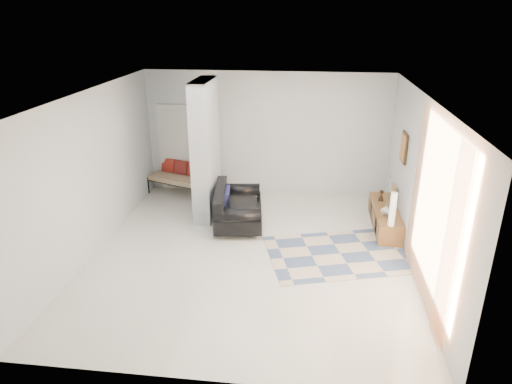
# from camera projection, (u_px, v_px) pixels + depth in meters

# --- Properties ---
(floor) EXTENTS (6.00, 6.00, 0.00)m
(floor) POSITION_uv_depth(u_px,v_px,m) (250.00, 254.00, 8.09)
(floor) COLOR white
(floor) RESTS_ON ground
(ceiling) EXTENTS (6.00, 6.00, 0.00)m
(ceiling) POSITION_uv_depth(u_px,v_px,m) (249.00, 95.00, 7.04)
(ceiling) COLOR white
(ceiling) RESTS_ON wall_back
(wall_back) EXTENTS (6.00, 0.00, 6.00)m
(wall_back) POSITION_uv_depth(u_px,v_px,m) (267.00, 134.00, 10.33)
(wall_back) COLOR silver
(wall_back) RESTS_ON ground
(wall_front) EXTENTS (6.00, 0.00, 6.00)m
(wall_front) POSITION_uv_depth(u_px,v_px,m) (211.00, 279.00, 4.80)
(wall_front) COLOR silver
(wall_front) RESTS_ON ground
(wall_left) EXTENTS (0.00, 6.00, 6.00)m
(wall_left) POSITION_uv_depth(u_px,v_px,m) (92.00, 174.00, 7.87)
(wall_left) COLOR silver
(wall_left) RESTS_ON ground
(wall_right) EXTENTS (0.00, 6.00, 6.00)m
(wall_right) POSITION_uv_depth(u_px,v_px,m) (420.00, 188.00, 7.26)
(wall_right) COLOR silver
(wall_right) RESTS_ON ground
(partition_column) EXTENTS (0.35, 1.20, 2.80)m
(partition_column) POSITION_uv_depth(u_px,v_px,m) (206.00, 150.00, 9.16)
(partition_column) COLOR #AAAFB1
(partition_column) RESTS_ON floor
(hallway_door) EXTENTS (0.85, 0.06, 2.04)m
(hallway_door) POSITION_uv_depth(u_px,v_px,m) (177.00, 148.00, 10.66)
(hallway_door) COLOR silver
(hallway_door) RESTS_ON floor
(curtain) EXTENTS (0.00, 2.55, 2.55)m
(curtain) POSITION_uv_depth(u_px,v_px,m) (432.00, 214.00, 6.19)
(curtain) COLOR #FF8F43
(curtain) RESTS_ON wall_right
(wall_art) EXTENTS (0.04, 0.45, 0.55)m
(wall_art) POSITION_uv_depth(u_px,v_px,m) (404.00, 147.00, 8.47)
(wall_art) COLOR #311E0D
(wall_art) RESTS_ON wall_right
(media_console) EXTENTS (0.45, 1.74, 0.80)m
(media_console) POSITION_uv_depth(u_px,v_px,m) (385.00, 217.00, 9.03)
(media_console) COLOR brown
(media_console) RESTS_ON floor
(loveseat) EXTENTS (1.10, 1.66, 0.76)m
(loveseat) POSITION_uv_depth(u_px,v_px,m) (235.00, 208.00, 9.10)
(loveseat) COLOR silver
(loveseat) RESTS_ON floor
(daybed) EXTENTS (1.72, 1.18, 0.77)m
(daybed) POSITION_uv_depth(u_px,v_px,m) (183.00, 177.00, 10.57)
(daybed) COLOR black
(daybed) RESTS_ON floor
(area_rug) EXTENTS (2.88, 2.30, 0.01)m
(area_rug) POSITION_uv_depth(u_px,v_px,m) (340.00, 254.00, 8.09)
(area_rug) COLOR beige
(area_rug) RESTS_ON floor
(cylinder_lamp) EXTENTS (0.12, 0.12, 0.63)m
(cylinder_lamp) POSITION_uv_depth(u_px,v_px,m) (393.00, 209.00, 8.15)
(cylinder_lamp) COLOR beige
(cylinder_lamp) RESTS_ON media_console
(bronze_figurine) EXTENTS (0.12, 0.12, 0.23)m
(bronze_figurine) POSITION_uv_depth(u_px,v_px,m) (381.00, 195.00, 9.28)
(bronze_figurine) COLOR #302115
(bronze_figurine) RESTS_ON media_console
(vase) EXTENTS (0.21, 0.21, 0.20)m
(vase) POSITION_uv_depth(u_px,v_px,m) (386.00, 210.00, 8.65)
(vase) COLOR silver
(vase) RESTS_ON media_console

